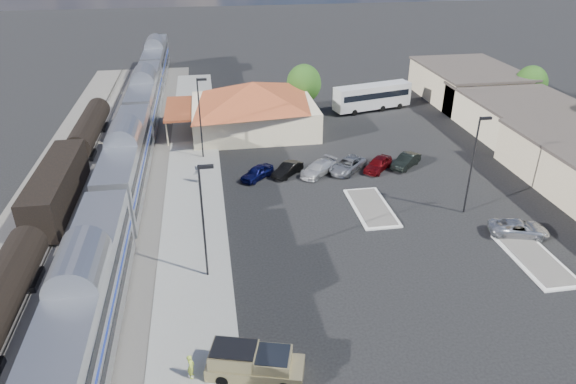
{
  "coord_description": "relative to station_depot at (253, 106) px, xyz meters",
  "views": [
    {
      "loc": [
        -10.09,
        -37.21,
        22.88
      ],
      "look_at": [
        -3.87,
        1.09,
        2.8
      ],
      "focal_mm": 32.0,
      "sensor_mm": 36.0,
      "label": 1
    }
  ],
  "objects": [
    {
      "name": "ground",
      "position": [
        4.56,
        -24.0,
        -3.13
      ],
      "size": [
        280.0,
        280.0,
        0.0
      ],
      "primitive_type": "plane",
      "color": "black",
      "rests_on": "ground"
    },
    {
      "name": "railbed",
      "position": [
        -16.44,
        -16.0,
        -3.07
      ],
      "size": [
        16.0,
        100.0,
        0.12
      ],
      "primitive_type": "cube",
      "color": "#4C4944",
      "rests_on": "ground"
    },
    {
      "name": "platform",
      "position": [
        -7.44,
        -18.0,
        -3.04
      ],
      "size": [
        5.5,
        92.0,
        0.18
      ],
      "primitive_type": "cube",
      "color": "gray",
      "rests_on": "ground"
    },
    {
      "name": "passenger_train",
      "position": [
        -13.44,
        -14.77,
        -0.26
      ],
      "size": [
        3.0,
        104.0,
        5.55
      ],
      "color": "silver",
      "rests_on": "ground"
    },
    {
      "name": "freight_cars",
      "position": [
        -19.44,
        -17.39,
        -1.21
      ],
      "size": [
        2.8,
        46.0,
        4.0
      ],
      "color": "black",
      "rests_on": "ground"
    },
    {
      "name": "station_depot",
      "position": [
        0.0,
        0.0,
        0.0
      ],
      "size": [
        18.35,
        12.24,
        6.2
      ],
      "color": "beige",
      "rests_on": "ground"
    },
    {
      "name": "buildings_east",
      "position": [
        32.56,
        -9.72,
        -0.86
      ],
      "size": [
        14.4,
        51.4,
        4.8
      ],
      "color": "#C6B28C",
      "rests_on": "ground"
    },
    {
      "name": "traffic_island_south",
      "position": [
        8.56,
        -22.0,
        -3.03
      ],
      "size": [
        3.3,
        7.5,
        0.21
      ],
      "color": "silver",
      "rests_on": "ground"
    },
    {
      "name": "traffic_island_north",
      "position": [
        18.56,
        -32.0,
        -3.03
      ],
      "size": [
        3.3,
        7.5,
        0.21
      ],
      "color": "silver",
      "rests_on": "ground"
    },
    {
      "name": "lamp_plat_s",
      "position": [
        -6.34,
        -30.0,
        2.21
      ],
      "size": [
        1.08,
        0.25,
        9.0
      ],
      "color": "black",
      "rests_on": "ground"
    },
    {
      "name": "lamp_plat_n",
      "position": [
        -6.34,
        -8.0,
        2.21
      ],
      "size": [
        1.08,
        0.25,
        9.0
      ],
      "color": "black",
      "rests_on": "ground"
    },
    {
      "name": "lamp_lot",
      "position": [
        16.66,
        -24.0,
        2.21
      ],
      "size": [
        1.08,
        0.25,
        9.0
      ],
      "color": "black",
      "rests_on": "ground"
    },
    {
      "name": "tree_east_c",
      "position": [
        38.56,
        2.0,
        0.63
      ],
      "size": [
        4.41,
        4.41,
        6.21
      ],
      "color": "#382314",
      "rests_on": "ground"
    },
    {
      "name": "tree_depot",
      "position": [
        7.56,
        6.0,
        0.89
      ],
      "size": [
        4.71,
        4.71,
        6.63
      ],
      "color": "#382314",
      "rests_on": "ground"
    },
    {
      "name": "pickup_truck",
      "position": [
        -3.94,
        -39.91,
        -2.23
      ],
      "size": [
        5.81,
        3.43,
        1.89
      ],
      "rotation": [
        0.0,
        0.0,
        1.29
      ],
      "color": "tan",
      "rests_on": "ground"
    },
    {
      "name": "suv",
      "position": [
        19.2,
        -28.4,
        -2.47
      ],
      "size": [
        5.21,
        3.43,
        1.33
      ],
      "primitive_type": "imported",
      "rotation": [
        0.0,
        0.0,
        1.3
      ],
      "color": "#AFB2B8",
      "rests_on": "ground"
    },
    {
      "name": "coach_bus",
      "position": [
        17.12,
        5.31,
        -1.07
      ],
      "size": [
        11.41,
        5.0,
        3.58
      ],
      "rotation": [
        0.0,
        0.0,
        1.81
      ],
      "color": "white",
      "rests_on": "ground"
    },
    {
      "name": "person_a",
      "position": [
        -7.54,
        -39.57,
        -2.16
      ],
      "size": [
        0.42,
        0.6,
        1.58
      ],
      "primitive_type": "imported",
      "rotation": [
        0.0,
        0.0,
        1.51
      ],
      "color": "#C3E046",
      "rests_on": "platform"
    },
    {
      "name": "person_b",
      "position": [
        -7.09,
        -14.4,
        -2.04
      ],
      "size": [
        0.73,
        0.91,
        1.82
      ],
      "primitive_type": "imported",
      "rotation": [
        0.0,
        0.0,
        -1.61
      ],
      "color": "white",
      "rests_on": "platform"
    },
    {
      "name": "parked_car_a",
      "position": [
        -1.07,
        -14.11,
        -2.46
      ],
      "size": [
        3.96,
        3.89,
        1.35
      ],
      "primitive_type": "imported",
      "rotation": [
        0.0,
        0.0,
        -0.8
      ],
      "color": "#0D1043",
      "rests_on": "ground"
    },
    {
      "name": "parked_car_b",
      "position": [
        2.13,
        -13.81,
        -2.48
      ],
      "size": [
        3.74,
        3.76,
        1.3
      ],
      "primitive_type": "imported",
      "rotation": [
        0.0,
        0.0,
        -0.78
      ],
      "color": "black",
      "rests_on": "ground"
    },
    {
      "name": "parked_car_c",
      "position": [
        5.33,
        -14.11,
        -2.45
      ],
      "size": [
        4.8,
        4.56,
        1.37
      ],
      "primitive_type": "imported",
      "rotation": [
        0.0,
        0.0,
        -0.85
      ],
      "color": "silver",
      "rests_on": "ground"
    },
    {
      "name": "parked_car_d",
      "position": [
        8.53,
        -13.81,
        -2.44
      ],
      "size": [
        5.15,
        5.11,
        1.38
      ],
      "primitive_type": "imported",
      "rotation": [
        0.0,
        0.0,
        -0.8
      ],
      "color": "gray",
      "rests_on": "ground"
    },
    {
      "name": "parked_car_e",
      "position": [
        11.73,
        -14.11,
        -2.42
      ],
      "size": [
        4.12,
        4.21,
        1.43
      ],
      "primitive_type": "imported",
      "rotation": [
        0.0,
        0.0,
        -0.76
      ],
      "color": "maroon",
      "rests_on": "ground"
    },
    {
      "name": "parked_car_f",
      "position": [
        14.93,
        -13.81,
        -2.43
      ],
      "size": [
        4.15,
        3.91,
        1.4
      ],
      "primitive_type": "imported",
      "rotation": [
        0.0,
        0.0,
        -0.85
      ],
      "color": "black",
      "rests_on": "ground"
    }
  ]
}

